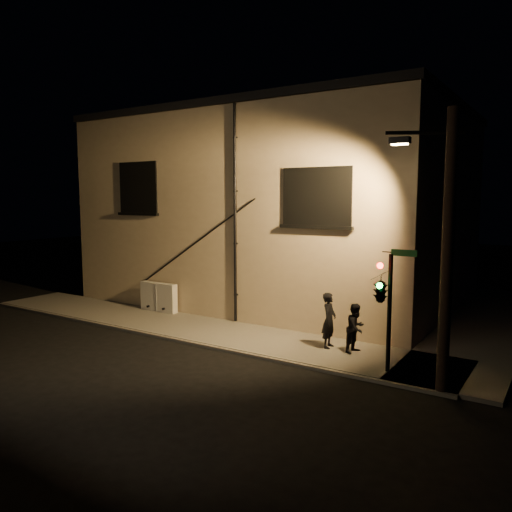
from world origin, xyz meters
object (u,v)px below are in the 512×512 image
Objects in this scene: pedestrian_b at (356,328)px; streetlamp_pole at (444,245)px; traffic_signal at (382,290)px; pedestrian_a at (329,320)px; utility_cabinet at (159,297)px.

pedestrian_b is 0.22× the size of streetlamp_pole.
pedestrian_b is 0.45× the size of traffic_signal.
streetlamp_pole reaches higher than traffic_signal.
pedestrian_a is 1.16× the size of pedestrian_b.
pedestrian_a is at bearing -6.04° from utility_cabinet.
streetlamp_pole is (2.89, -1.67, 2.88)m from pedestrian_b.
pedestrian_a is 0.93m from pedestrian_b.
pedestrian_b is (9.25, -0.88, 0.17)m from utility_cabinet.
utility_cabinet is at bearing 96.25° from pedestrian_b.
streetlamp_pole is at bearing -108.28° from pedestrian_b.
streetlamp_pole is at bearing -119.08° from pedestrian_a.
streetlamp_pole is (1.69, -0.41, 1.34)m from traffic_signal.
traffic_signal is 2.19m from streetlamp_pole.
utility_cabinet is 0.26× the size of streetlamp_pole.
pedestrian_a is at bearing 149.23° from traffic_signal.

